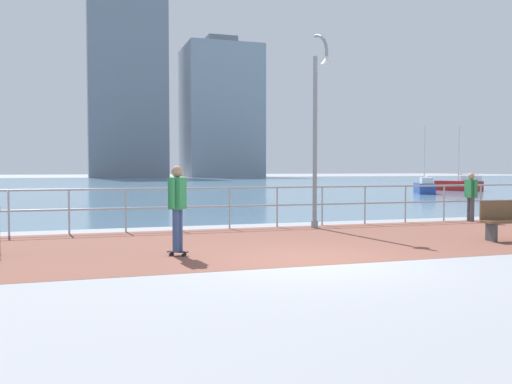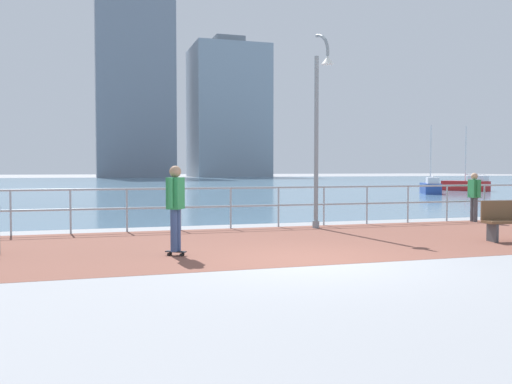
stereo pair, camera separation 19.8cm
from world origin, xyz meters
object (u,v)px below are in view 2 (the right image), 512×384
object	(u,v)px
skateboarder	(175,202)
sailboat_yellow	(431,187)
lamppost	(320,121)
bystander	(474,193)
sailboat_white	(467,185)

from	to	relation	value
skateboarder	sailboat_yellow	xyz separation A→B (m)	(20.00, 20.85, -0.60)
lamppost	bystander	world-z (taller)	lamppost
bystander	sailboat_yellow	size ratio (longest dim) A/B	0.34
sailboat_yellow	sailboat_white	distance (m)	6.13
bystander	sailboat_yellow	bearing A→B (deg)	59.14
lamppost	skateboarder	size ratio (longest dim) A/B	3.12
lamppost	bystander	xyz separation A→B (m)	(5.41, 0.41, -2.07)
bystander	sailboat_yellow	world-z (taller)	sailboat_yellow
lamppost	bystander	distance (m)	5.81
sailboat_yellow	sailboat_white	bearing A→B (deg)	30.75
skateboarder	bystander	world-z (taller)	skateboarder
bystander	skateboarder	bearing A→B (deg)	-158.12
lamppost	sailboat_white	bearing A→B (deg)	44.52
lamppost	sailboat_yellow	world-z (taller)	lamppost
lamppost	skateboarder	bearing A→B (deg)	-141.62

